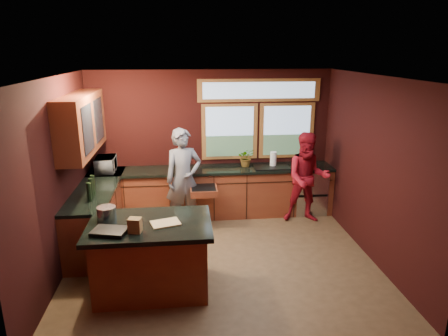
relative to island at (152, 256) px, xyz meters
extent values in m
plane|color=brown|center=(0.98, 0.68, -0.48)|extent=(4.50, 4.50, 0.00)
cube|color=black|center=(0.98, 2.68, 0.87)|extent=(4.50, 0.02, 2.70)
cube|color=black|center=(0.98, -1.32, 0.87)|extent=(4.50, 0.02, 2.70)
cube|color=black|center=(-1.27, 0.68, 0.87)|extent=(0.02, 4.00, 2.70)
cube|color=black|center=(3.23, 0.68, 0.87)|extent=(0.02, 4.00, 2.70)
cube|color=silver|center=(0.98, 0.68, 2.22)|extent=(4.50, 4.00, 0.02)
cube|color=#849BB7|center=(1.33, 2.66, 1.07)|extent=(1.06, 0.02, 1.06)
cube|color=#849BB7|center=(2.43, 2.66, 1.07)|extent=(1.06, 0.02, 1.06)
cube|color=brown|center=(1.88, 2.66, 1.84)|extent=(2.30, 0.02, 0.42)
cube|color=maroon|center=(-1.09, 1.53, 1.47)|extent=(0.36, 1.80, 0.90)
cube|color=maroon|center=(0.98, 2.38, -0.04)|extent=(4.50, 0.60, 0.88)
cube|color=black|center=(0.98, 2.37, 0.43)|extent=(4.50, 0.64, 0.05)
cube|color=#B7B7BC|center=(2.83, 2.36, -0.05)|extent=(0.60, 0.58, 0.85)
cube|color=black|center=(2.08, 2.34, 0.43)|extent=(0.66, 0.46, 0.05)
cube|color=maroon|center=(-0.97, 1.53, -0.04)|extent=(0.60, 2.30, 0.88)
cube|color=black|center=(-0.96, 1.53, 0.43)|extent=(0.64, 2.30, 0.05)
cube|color=maroon|center=(0.00, 0.00, -0.04)|extent=(1.40, 0.90, 0.88)
cube|color=black|center=(0.00, 0.00, 0.44)|extent=(1.55, 1.05, 0.06)
imported|color=slate|center=(0.44, 1.93, 0.41)|extent=(0.74, 0.59, 1.77)
imported|color=maroon|center=(2.65, 1.93, 0.35)|extent=(0.88, 0.72, 1.65)
imported|color=#999999|center=(-0.94, 2.35, 0.59)|extent=(0.35, 0.51, 0.27)
imported|color=#999999|center=(1.61, 2.43, 0.62)|extent=(0.31, 0.27, 0.34)
cylinder|color=white|center=(2.12, 2.38, 0.59)|extent=(0.12, 0.12, 0.28)
cube|color=tan|center=(0.20, -0.05, 0.48)|extent=(0.41, 0.34, 0.02)
cylinder|color=#A8A8AC|center=(-0.55, 0.15, 0.56)|extent=(0.24, 0.24, 0.18)
cube|color=brown|center=(-0.15, -0.25, 0.56)|extent=(0.17, 0.15, 0.18)
cube|color=black|center=(-0.45, -0.25, 0.49)|extent=(0.46, 0.37, 0.05)
camera|label=1|loc=(0.46, -4.69, 2.57)|focal=32.00mm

